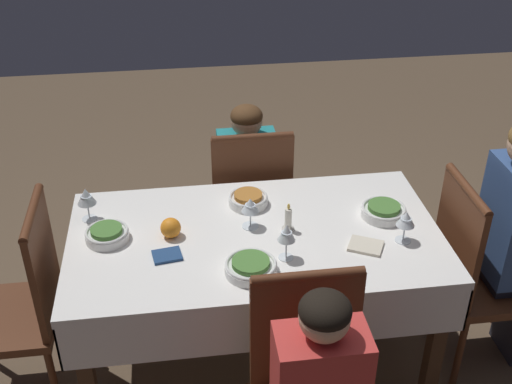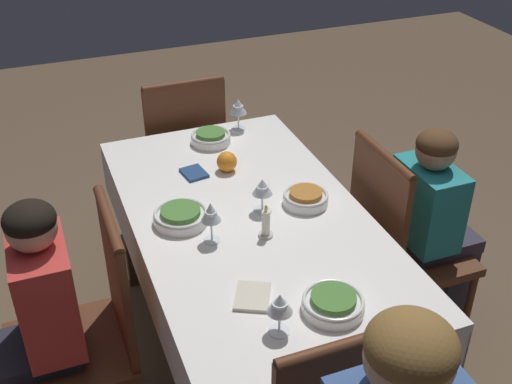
{
  "view_description": "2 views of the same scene",
  "coord_description": "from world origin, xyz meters",
  "px_view_note": "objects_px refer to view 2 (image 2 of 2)",
  "views": [
    {
      "loc": [
        -0.29,
        -2.15,
        2.31
      ],
      "look_at": [
        0.01,
        0.05,
        0.94
      ],
      "focal_mm": 45.0,
      "sensor_mm": 36.0,
      "label": 1
    },
    {
      "loc": [
        1.85,
        -0.68,
        2.11
      ],
      "look_at": [
        0.09,
        -0.01,
        0.92
      ],
      "focal_mm": 45.0,
      "sensor_mm": 36.0,
      "label": 2
    }
  ],
  "objects_px": {
    "chair_south": "(89,328)",
    "person_child_teal": "(436,225)",
    "chair_west": "(183,154)",
    "wine_glass_south": "(211,213)",
    "wine_glass_east": "(280,305)",
    "bowl_north": "(306,198)",
    "bowl_east": "(333,303)",
    "wine_glass_west": "(238,107)",
    "napkin_red_folded": "(252,296)",
    "orange_fruit": "(227,162)",
    "chair_north": "(399,241)",
    "napkin_spare_side": "(194,173)",
    "wine_glass_north": "(262,188)",
    "person_child_red": "(35,327)",
    "bowl_south": "(181,216)",
    "bowl_west": "(211,137)",
    "candle_centerpiece": "(266,225)",
    "dining_table": "(249,236)"
  },
  "relations": [
    {
      "from": "chair_west",
      "to": "orange_fruit",
      "type": "relative_size",
      "value": 11.44
    },
    {
      "from": "bowl_east",
      "to": "bowl_west",
      "type": "xyz_separation_m",
      "value": [
        -1.17,
        -0.01,
        0.0
      ]
    },
    {
      "from": "wine_glass_east",
      "to": "wine_glass_north",
      "type": "relative_size",
      "value": 1.01
    },
    {
      "from": "chair_south",
      "to": "napkin_red_folded",
      "type": "bearing_deg",
      "value": 56.8
    },
    {
      "from": "bowl_east",
      "to": "napkin_red_folded",
      "type": "distance_m",
      "value": 0.25
    },
    {
      "from": "dining_table",
      "to": "chair_north",
      "type": "height_order",
      "value": "chair_north"
    },
    {
      "from": "wine_glass_east",
      "to": "wine_glass_west",
      "type": "height_order",
      "value": "wine_glass_west"
    },
    {
      "from": "dining_table",
      "to": "napkin_red_folded",
      "type": "relative_size",
      "value": 9.3
    },
    {
      "from": "chair_south",
      "to": "wine_glass_south",
      "type": "height_order",
      "value": "chair_south"
    },
    {
      "from": "candle_centerpiece",
      "to": "dining_table",
      "type": "bearing_deg",
      "value": -175.87
    },
    {
      "from": "wine_glass_south",
      "to": "wine_glass_north",
      "type": "bearing_deg",
      "value": 115.41
    },
    {
      "from": "chair_south",
      "to": "napkin_spare_side",
      "type": "height_order",
      "value": "chair_south"
    },
    {
      "from": "chair_south",
      "to": "napkin_red_folded",
      "type": "distance_m",
      "value": 0.64
    },
    {
      "from": "chair_south",
      "to": "wine_glass_east",
      "type": "xyz_separation_m",
      "value": [
        0.48,
        0.51,
        0.35
      ]
    },
    {
      "from": "dining_table",
      "to": "wine_glass_west",
      "type": "bearing_deg",
      "value": 163.43
    },
    {
      "from": "bowl_east",
      "to": "chair_west",
      "type": "bearing_deg",
      "value": -178.02
    },
    {
      "from": "person_child_red",
      "to": "wine_glass_south",
      "type": "bearing_deg",
      "value": 90.98
    },
    {
      "from": "wine_glass_south",
      "to": "napkin_spare_side",
      "type": "xyz_separation_m",
      "value": [
        -0.46,
        0.07,
        -0.11
      ]
    },
    {
      "from": "chair_south",
      "to": "person_child_teal",
      "type": "bearing_deg",
      "value": 91.98
    },
    {
      "from": "dining_table",
      "to": "bowl_north",
      "type": "xyz_separation_m",
      "value": [
        0.0,
        0.23,
        0.12
      ]
    },
    {
      "from": "napkin_red_folded",
      "to": "wine_glass_west",
      "type": "bearing_deg",
      "value": 162.37
    },
    {
      "from": "bowl_north",
      "to": "orange_fruit",
      "type": "xyz_separation_m",
      "value": [
        -0.35,
        -0.2,
        0.01
      ]
    },
    {
      "from": "chair_west",
      "to": "person_child_teal",
      "type": "bearing_deg",
      "value": 127.72
    },
    {
      "from": "chair_west",
      "to": "napkin_red_folded",
      "type": "bearing_deg",
      "value": 83.75
    },
    {
      "from": "chair_west",
      "to": "person_child_teal",
      "type": "relative_size",
      "value": 0.96
    },
    {
      "from": "wine_glass_east",
      "to": "wine_glass_west",
      "type": "xyz_separation_m",
      "value": [
        -1.28,
        0.33,
        0.01
      ]
    },
    {
      "from": "chair_west",
      "to": "wine_glass_south",
      "type": "xyz_separation_m",
      "value": [
        1.09,
        -0.18,
        0.36
      ]
    },
    {
      "from": "bowl_south",
      "to": "candle_centerpiece",
      "type": "xyz_separation_m",
      "value": [
        0.19,
        0.26,
        0.02
      ]
    },
    {
      "from": "chair_north",
      "to": "orange_fruit",
      "type": "distance_m",
      "value": 0.79
    },
    {
      "from": "bowl_south",
      "to": "napkin_red_folded",
      "type": "xyz_separation_m",
      "value": [
        0.48,
        0.1,
        -0.02
      ]
    },
    {
      "from": "chair_north",
      "to": "person_child_red",
      "type": "xyz_separation_m",
      "value": [
        0.05,
        -1.45,
        0.06
      ]
    },
    {
      "from": "wine_glass_north",
      "to": "napkin_spare_side",
      "type": "height_order",
      "value": "wine_glass_north"
    },
    {
      "from": "person_child_red",
      "to": "orange_fruit",
      "type": "relative_size",
      "value": 12.54
    },
    {
      "from": "chair_south",
      "to": "chair_west",
      "type": "distance_m",
      "value": 1.27
    },
    {
      "from": "bowl_south",
      "to": "bowl_west",
      "type": "height_order",
      "value": "same"
    },
    {
      "from": "chair_north",
      "to": "bowl_north",
      "type": "height_order",
      "value": "chair_north"
    },
    {
      "from": "person_child_teal",
      "to": "person_child_red",
      "type": "height_order",
      "value": "person_child_red"
    },
    {
      "from": "person_child_teal",
      "to": "wine_glass_north",
      "type": "distance_m",
      "value": 0.82
    },
    {
      "from": "chair_south",
      "to": "wine_glass_west",
      "type": "height_order",
      "value": "chair_south"
    },
    {
      "from": "bowl_east",
      "to": "wine_glass_west",
      "type": "relative_size",
      "value": 1.26
    },
    {
      "from": "chair_south",
      "to": "wine_glass_south",
      "type": "distance_m",
      "value": 0.59
    },
    {
      "from": "person_child_teal",
      "to": "wine_glass_north",
      "type": "relative_size",
      "value": 7.24
    },
    {
      "from": "chair_south",
      "to": "napkin_red_folded",
      "type": "xyz_separation_m",
      "value": [
        0.32,
        0.49,
        0.25
      ]
    },
    {
      "from": "orange_fruit",
      "to": "wine_glass_north",
      "type": "bearing_deg",
      "value": 4.44
    },
    {
      "from": "wine_glass_north",
      "to": "candle_centerpiece",
      "type": "relative_size",
      "value": 1.07
    },
    {
      "from": "chair_south",
      "to": "wine_glass_south",
      "type": "bearing_deg",
      "value": 91.34
    },
    {
      "from": "wine_glass_north",
      "to": "napkin_red_folded",
      "type": "height_order",
      "value": "wine_glass_north"
    },
    {
      "from": "chair_south",
      "to": "bowl_north",
      "type": "distance_m",
      "value": 0.92
    },
    {
      "from": "napkin_spare_side",
      "to": "wine_glass_north",
      "type": "bearing_deg",
      "value": 24.72
    },
    {
      "from": "wine_glass_west",
      "to": "napkin_spare_side",
      "type": "height_order",
      "value": "wine_glass_west"
    }
  ]
}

